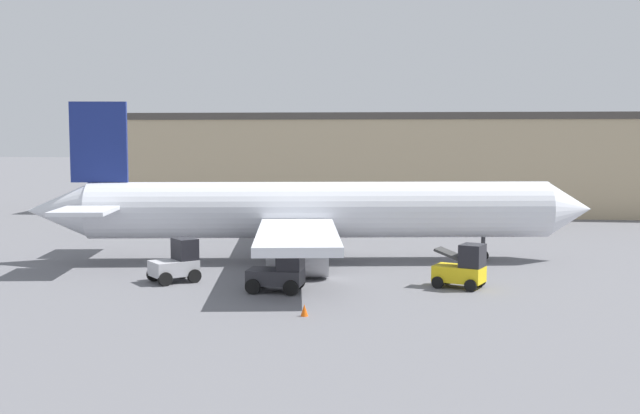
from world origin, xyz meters
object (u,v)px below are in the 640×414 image
object	(u,v)px
baggage_tug	(177,262)
ground_crew_worker	(464,257)
pushback_tug	(280,272)
airplane	(306,212)
belt_loader_truck	(463,268)
safety_cone_near	(304,310)

from	to	relation	value
baggage_tug	ground_crew_worker	bearing A→B (deg)	-23.06
pushback_tug	airplane	bearing A→B (deg)	93.20
pushback_tug	belt_loader_truck	bearing A→B (deg)	16.29
baggage_tug	safety_cone_near	size ratio (longest dim) A/B	5.82
pushback_tug	safety_cone_near	world-z (taller)	pushback_tug
ground_crew_worker	safety_cone_near	distance (m)	14.93
airplane	safety_cone_near	xyz separation A→B (m)	(2.07, -15.50, -2.98)
airplane	ground_crew_worker	xyz separation A→B (m)	(10.05, -2.90, -2.31)
baggage_tug	airplane	bearing A→B (deg)	11.49
ground_crew_worker	baggage_tug	bearing A→B (deg)	-168.19
safety_cone_near	baggage_tug	bearing A→B (deg)	137.77
baggage_tug	pushback_tug	size ratio (longest dim) A/B	1.07
airplane	baggage_tug	xyz separation A→B (m)	(-6.27, -7.93, -2.16)
baggage_tug	safety_cone_near	distance (m)	11.29
pushback_tug	safety_cone_near	bearing A→B (deg)	-66.08
airplane	ground_crew_worker	world-z (taller)	airplane
airplane	belt_loader_truck	distance (m)	12.65
belt_loader_truck	pushback_tug	xyz separation A→B (m)	(-9.67, -2.27, -0.03)
baggage_tug	safety_cone_near	xyz separation A→B (m)	(8.34, -7.57, -0.82)
airplane	ground_crew_worker	size ratio (longest dim) A/B	20.88
airplane	pushback_tug	size ratio (longest dim) A/B	12.36
belt_loader_truck	pushback_tug	distance (m)	9.93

